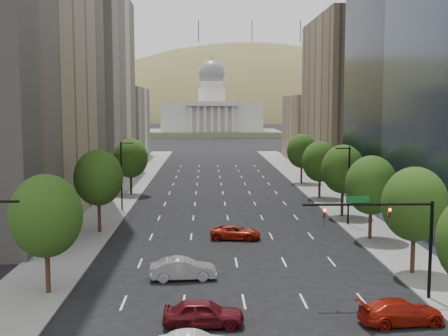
{
  "coord_description": "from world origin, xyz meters",
  "views": [
    {
      "loc": [
        -2.58,
        -8.42,
        13.54
      ],
      "look_at": [
        -0.99,
        42.42,
        8.0
      ],
      "focal_mm": 45.89,
      "sensor_mm": 36.0,
      "label": 1
    }
  ],
  "objects": [
    {
      "name": "sidewalk_left",
      "position": [
        -15.5,
        60.0,
        0.07
      ],
      "size": [
        6.0,
        200.0,
        0.15
      ],
      "primitive_type": "cube",
      "color": "slate",
      "rests_on": "ground"
    },
    {
      "name": "sidewalk_right",
      "position": [
        15.5,
        60.0,
        0.07
      ],
      "size": [
        6.0,
        200.0,
        0.15
      ],
      "primitive_type": "cube",
      "color": "slate",
      "rests_on": "ground"
    },
    {
      "name": "midrise_cream_left",
      "position": [
        -25.0,
        103.0,
        17.5
      ],
      "size": [
        14.0,
        30.0,
        35.0
      ],
      "primitive_type": "cube",
      "color": "beige",
      "rests_on": "ground"
    },
    {
      "name": "filler_left",
      "position": [
        -25.0,
        136.0,
        9.0
      ],
      "size": [
        14.0,
        26.0,
        18.0
      ],
      "primitive_type": "cube",
      "color": "beige",
      "rests_on": "ground"
    },
    {
      "name": "parking_tan_right",
      "position": [
        25.0,
        100.0,
        15.0
      ],
      "size": [
        14.0,
        30.0,
        30.0
      ],
      "primitive_type": "cube",
      "color": "#8C7759",
      "rests_on": "ground"
    },
    {
      "name": "filler_right",
      "position": [
        25.0,
        133.0,
        8.0
      ],
      "size": [
        14.0,
        26.0,
        16.0
      ],
      "primitive_type": "cube",
      "color": "#8C7759",
      "rests_on": "ground"
    },
    {
      "name": "tree_right_1",
      "position": [
        14.0,
        36.0,
        5.75
      ],
      "size": [
        5.2,
        5.2,
        8.75
      ],
      "color": "#382316",
      "rests_on": "ground"
    },
    {
      "name": "tree_right_2",
      "position": [
        14.0,
        48.0,
        5.6
      ],
      "size": [
        5.2,
        5.2,
        8.61
      ],
      "color": "#382316",
      "rests_on": "ground"
    },
    {
      "name": "tree_right_3",
      "position": [
        14.0,
        60.0,
        5.89
      ],
      "size": [
        5.2,
        5.2,
        8.89
      ],
      "color": "#382316",
      "rests_on": "ground"
    },
    {
      "name": "tree_right_4",
      "position": [
        14.0,
        74.0,
        5.46
      ],
      "size": [
        5.2,
        5.2,
        8.46
      ],
      "color": "#382316",
      "rests_on": "ground"
    },
    {
      "name": "tree_right_5",
      "position": [
        14.0,
        90.0,
        5.75
      ],
      "size": [
        5.2,
        5.2,
        8.75
      ],
      "color": "#382316",
      "rests_on": "ground"
    },
    {
      "name": "tree_left_0",
      "position": [
        -14.0,
        32.0,
        5.75
      ],
      "size": [
        5.2,
        5.2,
        8.75
      ],
      "color": "#382316",
      "rests_on": "ground"
    },
    {
      "name": "tree_left_1",
      "position": [
        -14.0,
        52.0,
        5.96
      ],
      "size": [
        5.2,
        5.2,
        8.97
      ],
      "color": "#382316",
      "rests_on": "ground"
    },
    {
      "name": "tree_left_2",
      "position": [
        -14.0,
        78.0,
        5.68
      ],
      "size": [
        5.2,
        5.2,
        8.68
      ],
      "color": "#382316",
      "rests_on": "ground"
    },
    {
      "name": "streetlight_rn",
      "position": [
        13.44,
        55.0,
        4.84
      ],
      "size": [
        1.7,
        0.2,
        9.0
      ],
      "color": "black",
      "rests_on": "ground"
    },
    {
      "name": "streetlight_ln",
      "position": [
        -13.44,
        65.0,
        4.84
      ],
      "size": [
        1.7,
        0.2,
        9.0
      ],
      "color": "black",
      "rests_on": "ground"
    },
    {
      "name": "traffic_signal",
      "position": [
        10.53,
        30.0,
        5.17
      ],
      "size": [
        9.12,
        0.4,
        7.38
      ],
      "color": "black",
      "rests_on": "ground"
    },
    {
      "name": "capitol",
      "position": [
        0.0,
        249.71,
        8.58
      ],
      "size": [
        60.0,
        40.0,
        35.2
      ],
      "color": "#596647",
      "rests_on": "ground"
    },
    {
      "name": "foothills",
      "position": [
        34.67,
        599.39,
        -37.78
      ],
      "size": [
        720.0,
        413.0,
        263.0
      ],
      "color": "olive",
      "rests_on": "ground"
    },
    {
      "name": "car_red_near",
      "position": [
        9.52,
        25.63,
        0.78
      ],
      "size": [
        5.6,
        2.86,
        1.55
      ],
      "primitive_type": "imported",
      "rotation": [
        0.0,
        0.0,
        1.7
      ],
      "color": "#98180B",
      "rests_on": "ground"
    },
    {
      "name": "car_maroon",
      "position": [
        -2.78,
        25.63,
        0.85
      ],
      "size": [
        5.01,
        2.03,
        1.7
      ],
      "primitive_type": "imported",
      "rotation": [
        0.0,
        0.0,
        1.57
      ],
      "color": "#520D13",
      "rests_on": "ground"
    },
    {
      "name": "car_silver",
      "position": [
        -4.42,
        35.25,
        0.85
      ],
      "size": [
        5.33,
        2.29,
        1.71
      ],
      "primitive_type": "imported",
      "rotation": [
        0.0,
        0.0,
        1.67
      ],
      "color": "#A1A1A6",
      "rests_on": "ground"
    },
    {
      "name": "car_red_far",
      "position": [
        0.38,
        48.72,
        0.71
      ],
      "size": [
        5.36,
        2.95,
        1.42
      ],
      "primitive_type": "imported",
      "rotation": [
        0.0,
        0.0,
        1.45
      ],
      "color": "maroon",
      "rests_on": "ground"
    }
  ]
}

